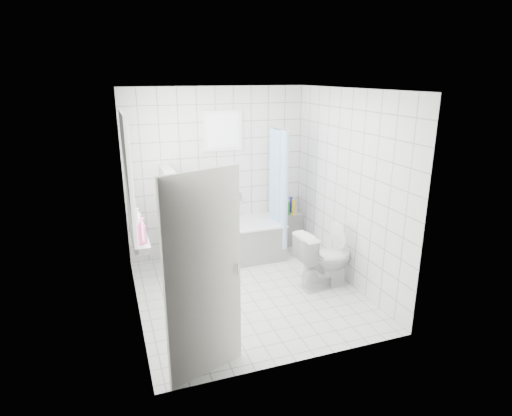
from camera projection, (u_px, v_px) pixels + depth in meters
name	position (u px, v px, depth m)	size (l,w,h in m)	color
ground	(249.00, 293.00, 5.64)	(3.00, 3.00, 0.00)	white
ceiling	(247.00, 89.00, 4.87)	(3.00, 3.00, 0.00)	white
wall_back	(217.00, 173.00, 6.60)	(2.80, 0.02, 2.60)	white
wall_front	(300.00, 241.00, 3.91)	(2.80, 0.02, 2.60)	white
wall_left	(130.00, 210.00, 4.81)	(0.02, 3.00, 2.60)	white
wall_right	(347.00, 189.00, 5.70)	(0.02, 3.00, 2.60)	white
window_left	(130.00, 178.00, 5.00)	(0.01, 0.90, 1.40)	white
window_back	(223.00, 131.00, 6.40)	(0.50, 0.01, 0.50)	white
window_sill	(139.00, 237.00, 5.24)	(0.18, 1.02, 0.08)	white
door	(204.00, 278.00, 3.86)	(0.04, 0.80, 2.00)	silver
bathtub	(230.00, 242.00, 6.59)	(1.63, 0.77, 0.58)	white
partition_wall	(171.00, 221.00, 6.13)	(0.15, 0.85, 1.50)	white
tiled_ledge	(289.00, 229.00, 7.19)	(0.40, 0.24, 0.55)	white
toilet	(325.00, 259.00, 5.73)	(0.44, 0.77, 0.79)	white
curtain_rod	(277.00, 128.00, 6.30)	(0.02, 0.02, 0.80)	silver
shower_curtain	(280.00, 189.00, 6.45)	(0.14, 0.48, 1.78)	#55A4FA
tub_faucet	(229.00, 201.00, 6.76)	(0.18, 0.06, 0.06)	silver
sill_bottles	(139.00, 226.00, 5.14)	(0.17, 0.79, 0.30)	#2D92CE
ledge_bottles	(290.00, 207.00, 7.04)	(0.18, 0.18, 0.27)	red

